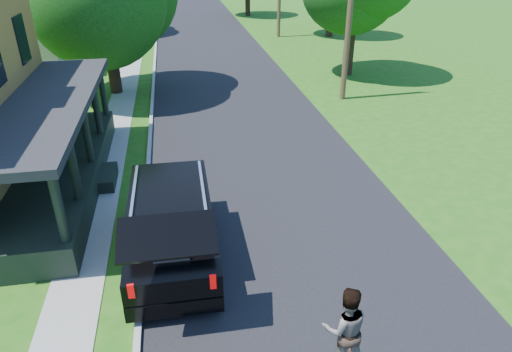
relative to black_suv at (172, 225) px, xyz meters
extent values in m
plane|color=#1D5C12|center=(3.20, -1.50, -0.98)|extent=(140.00, 140.00, 0.00)
cube|color=black|center=(3.20, 18.50, -0.98)|extent=(8.00, 120.00, 0.02)
cube|color=#A2A29D|center=(-0.85, 18.50, -0.98)|extent=(0.15, 120.00, 0.12)
cube|color=gray|center=(-2.40, 18.50, -0.98)|extent=(1.30, 120.00, 0.03)
cube|color=black|center=(-3.60, 4.50, -0.53)|extent=(2.40, 10.00, 0.90)
cube|color=black|center=(-3.60, 4.50, 2.02)|extent=(2.60, 10.30, 0.25)
cube|color=gray|center=(-10.30, 22.50, 1.52)|extent=(8.00, 8.00, 5.00)
cube|color=black|center=(0.00, 0.00, -0.24)|extent=(2.17, 5.07, 0.98)
cube|color=black|center=(0.00, 0.17, 0.54)|extent=(1.98, 3.15, 0.63)
cube|color=black|center=(0.00, 0.17, 0.89)|extent=(2.02, 3.25, 0.09)
cube|color=black|center=(-0.02, -2.47, 1.37)|extent=(1.96, 1.07, 0.44)
cube|color=#323238|center=(-0.01, -1.51, 0.11)|extent=(0.81, 0.70, 0.52)
cube|color=silver|center=(-0.85, 0.18, 0.99)|extent=(0.09, 2.78, 0.07)
cube|color=silver|center=(0.85, 0.17, 0.99)|extent=(0.09, 2.78, 0.07)
cube|color=#990505|center=(-0.87, -2.49, 0.11)|extent=(0.14, 0.07, 0.34)
cube|color=#990505|center=(0.83, -2.51, 0.11)|extent=(0.14, 0.07, 0.34)
cylinder|color=black|center=(-0.91, 1.68, -0.59)|extent=(0.28, 0.78, 0.78)
cylinder|color=black|center=(0.94, 1.66, -0.59)|extent=(0.28, 0.78, 0.78)
cylinder|color=black|center=(-0.94, -1.66, -0.59)|extent=(0.28, 0.78, 0.78)
cylinder|color=black|center=(0.91, -1.67, -0.59)|extent=(0.28, 0.78, 0.78)
imported|color=black|center=(3.03, -4.50, 0.39)|extent=(0.93, 0.78, 1.74)
cylinder|color=black|center=(-2.80, 15.15, 0.60)|extent=(0.85, 0.85, 3.17)
cylinder|color=black|center=(-6.09, 33.07, 1.00)|extent=(0.62, 0.62, 3.97)
cylinder|color=black|center=(10.93, 16.49, 0.77)|extent=(0.83, 0.83, 3.51)
cylinder|color=black|center=(13.69, 28.30, 0.66)|extent=(0.61, 0.61, 3.29)
cylinder|color=black|center=(8.71, 40.80, 0.42)|extent=(0.63, 0.63, 2.80)
cylinder|color=brown|center=(9.00, 11.93, 3.50)|extent=(0.29, 0.29, 8.97)
camera|label=1|loc=(0.39, -10.07, 6.62)|focal=32.00mm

